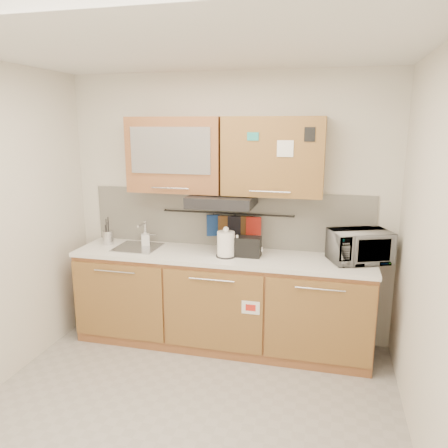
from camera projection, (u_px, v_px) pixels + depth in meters
The scene contains 20 objects.
floor at pixel (181, 421), 3.18m from camera, with size 3.20×3.20×0.00m, color #9E9993.
ceiling at pixel (171, 41), 2.60m from camera, with size 3.20×3.20×0.00m, color white.
wall_back at pixel (228, 208), 4.31m from camera, with size 3.20×3.20×0.00m, color silver.
wall_right at pixel (438, 268), 2.52m from camera, with size 3.00×3.00×0.00m, color silver.
base_cabinet at pixel (221, 305), 4.22m from camera, with size 2.80×0.64×0.88m.
countertop at pixel (221, 256), 4.11m from camera, with size 2.82×0.62×0.04m, color white.
backsplash at pixel (228, 219), 4.32m from camera, with size 2.80×0.02×0.56m, color silver.
upper_cabinets at pixel (223, 155), 4.03m from camera, with size 1.82×0.37×0.70m.
range_hood at pixel (222, 201), 4.05m from camera, with size 0.60×0.46×0.10m, color black.
sink at pixel (138, 247), 4.32m from camera, with size 0.42×0.40×0.26m.
utensil_rail at pixel (227, 213), 4.27m from camera, with size 0.02×0.02×1.30m, color black.
utensil_crock at pixel (108, 237), 4.43m from camera, with size 0.15×0.15×0.28m.
kettle at pixel (226, 245), 4.00m from camera, with size 0.21×0.19×0.28m.
toaster at pixel (248, 246), 4.02m from camera, with size 0.24×0.15×0.18m.
microwave at pixel (360, 246), 3.85m from camera, with size 0.51×0.34×0.28m, color #999999.
soap_bottle at pixel (145, 237), 4.36m from camera, with size 0.08×0.08×0.18m, color #999999.
cutting_board at pixel (235, 237), 4.29m from camera, with size 0.34×0.03×0.42m, color brown.
oven_mitt at pixel (213, 225), 4.32m from camera, with size 0.13×0.03×0.21m, color navy.
dark_pouch at pixel (234, 226), 4.27m from camera, with size 0.13×0.04×0.20m, color black.
pot_holder at pixel (254, 226), 4.22m from camera, with size 0.14×0.02×0.18m, color #AB1F16.
Camera 1 is at (0.97, -2.62, 2.11)m, focal length 35.00 mm.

